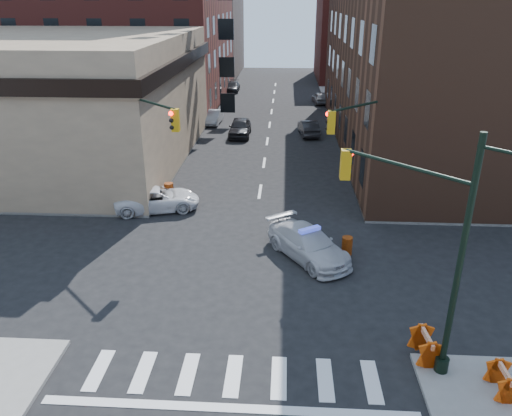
# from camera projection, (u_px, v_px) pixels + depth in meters

# --- Properties ---
(ground) EXTENTS (140.00, 140.00, 0.00)m
(ground) POSITION_uv_depth(u_px,v_px,m) (248.00, 271.00, 22.60)
(ground) COLOR black
(ground) RESTS_ON ground
(sidewalk_nw) EXTENTS (34.00, 54.50, 0.15)m
(sidewalk_nw) POSITION_uv_depth(u_px,v_px,m) (59.00, 111.00, 53.92)
(sidewalk_nw) COLOR gray
(sidewalk_nw) RESTS_ON ground
(sidewalk_ne) EXTENTS (34.00, 54.50, 0.15)m
(sidewalk_ne) POSITION_uv_depth(u_px,v_px,m) (494.00, 116.00, 51.40)
(sidewalk_ne) COLOR gray
(sidewalk_ne) RESTS_ON ground
(bank_building) EXTENTS (22.00, 22.00, 9.00)m
(bank_building) POSITION_uv_depth(u_px,v_px,m) (36.00, 98.00, 36.93)
(bank_building) COLOR #9F8768
(bank_building) RESTS_ON ground
(commercial_row_ne) EXTENTS (14.00, 34.00, 14.00)m
(commercial_row_ne) POSITION_uv_depth(u_px,v_px,m) (431.00, 57.00, 39.82)
(commercial_row_ne) COLOR #502F20
(commercial_row_ne) RESTS_ON ground
(filler_nw) EXTENTS (20.00, 18.00, 16.00)m
(filler_nw) POSITION_uv_depth(u_px,v_px,m) (175.00, 21.00, 77.30)
(filler_nw) COLOR brown
(filler_nw) RESTS_ON ground
(filler_ne) EXTENTS (16.00, 16.00, 12.00)m
(filler_ne) POSITION_uv_depth(u_px,v_px,m) (373.00, 37.00, 72.77)
(filler_ne) COLOR maroon
(filler_ne) RESTS_ON ground
(signal_pole_se) EXTENTS (5.40, 5.27, 8.00)m
(signal_pole_se) POSITION_uv_depth(u_px,v_px,m) (429.00, 237.00, 15.39)
(signal_pole_se) COLOR black
(signal_pole_se) RESTS_ON sidewalk_se
(signal_pole_nw) EXTENTS (3.58, 3.67, 8.00)m
(signal_pole_nw) POSITION_uv_depth(u_px,v_px,m) (144.00, 144.00, 26.13)
(signal_pole_nw) COLOR black
(signal_pole_nw) RESTS_ON sidewalk_nw
(signal_pole_ne) EXTENTS (3.67, 3.58, 8.00)m
(signal_pole_ne) POSITION_uv_depth(u_px,v_px,m) (369.00, 148.00, 25.50)
(signal_pole_ne) COLOR black
(signal_pole_ne) RESTS_ON sidewalk_ne
(tree_ne_near) EXTENTS (3.00, 3.00, 4.85)m
(tree_ne_near) POSITION_uv_depth(u_px,v_px,m) (353.00, 93.00, 44.71)
(tree_ne_near) COLOR black
(tree_ne_near) RESTS_ON sidewalk_ne
(tree_ne_far) EXTENTS (3.00, 3.00, 4.85)m
(tree_ne_far) POSITION_uv_depth(u_px,v_px,m) (344.00, 79.00, 52.06)
(tree_ne_far) COLOR black
(tree_ne_far) RESTS_ON sidewalk_ne
(police_car) EXTENTS (4.47, 5.23, 1.44)m
(police_car) POSITION_uv_depth(u_px,v_px,m) (308.00, 244.00, 23.49)
(police_car) COLOR silver
(police_car) RESTS_ON ground
(pickup) EXTENTS (5.28, 3.50, 1.35)m
(pickup) POSITION_uv_depth(u_px,v_px,m) (157.00, 199.00, 28.82)
(pickup) COLOR silver
(pickup) RESTS_ON ground
(parked_car_wnear) EXTENTS (1.84, 4.55, 1.55)m
(parked_car_wnear) POSITION_uv_depth(u_px,v_px,m) (240.00, 127.00, 44.20)
(parked_car_wnear) COLOR black
(parked_car_wnear) RESTS_ON ground
(parked_car_wfar) EXTENTS (1.56, 3.96, 1.28)m
(parked_car_wfar) POSITION_uv_depth(u_px,v_px,m) (213.00, 117.00, 48.54)
(parked_car_wfar) COLOR #979A9F
(parked_car_wfar) RESTS_ON ground
(parked_car_wdeep) EXTENTS (1.84, 4.40, 1.27)m
(parked_car_wdeep) POSITION_uv_depth(u_px,v_px,m) (232.00, 87.00, 64.98)
(parked_car_wdeep) COLOR black
(parked_car_wdeep) RESTS_ON ground
(parked_car_enear) EXTENTS (1.94, 4.26, 1.35)m
(parked_car_enear) POSITION_uv_depth(u_px,v_px,m) (308.00, 128.00, 44.46)
(parked_car_enear) COLOR black
(parked_car_enear) RESTS_ON ground
(parked_car_efar) EXTENTS (2.03, 4.06, 1.33)m
(parked_car_efar) POSITION_uv_depth(u_px,v_px,m) (320.00, 97.00, 57.86)
(parked_car_efar) COLOR gray
(parked_car_efar) RESTS_ON ground
(pedestrian_a) EXTENTS (0.74, 0.59, 1.77)m
(pedestrian_a) POSITION_uv_depth(u_px,v_px,m) (90.00, 175.00, 31.59)
(pedestrian_a) COLOR black
(pedestrian_a) RESTS_ON sidewalk_nw
(pedestrian_b) EXTENTS (0.89, 0.77, 1.58)m
(pedestrian_b) POSITION_uv_depth(u_px,v_px,m) (67.00, 186.00, 30.08)
(pedestrian_b) COLOR black
(pedestrian_b) RESTS_ON sidewalk_nw
(pedestrian_c) EXTENTS (0.96, 0.93, 1.61)m
(pedestrian_c) POSITION_uv_depth(u_px,v_px,m) (77.00, 183.00, 30.43)
(pedestrian_c) COLOR #1E252E
(pedestrian_c) RESTS_ON sidewalk_nw
(barrel_road) EXTENTS (0.62, 0.62, 0.90)m
(barrel_road) POSITION_uv_depth(u_px,v_px,m) (347.00, 246.00, 23.90)
(barrel_road) COLOR #C45D09
(barrel_road) RESTS_ON ground
(barrel_bank) EXTENTS (0.66, 0.66, 0.99)m
(barrel_bank) POSITION_uv_depth(u_px,v_px,m) (169.00, 191.00, 30.51)
(barrel_bank) COLOR #DF510A
(barrel_bank) RESTS_ON ground
(barricade_se_a) EXTENTS (0.74, 1.33, 0.97)m
(barricade_se_a) POSITION_uv_depth(u_px,v_px,m) (425.00, 346.00, 16.76)
(barricade_se_a) COLOR #EC390B
(barricade_se_a) RESTS_ON sidewalk_se
(barricade_se_b) EXTENTS (0.61, 1.18, 0.88)m
(barricade_se_b) POSITION_uv_depth(u_px,v_px,m) (503.00, 381.00, 15.29)
(barricade_se_b) COLOR red
(barricade_se_b) RESTS_ON sidewalk_se
(barricade_nw_a) EXTENTS (1.42, 0.83, 1.01)m
(barricade_nw_a) POSITION_uv_depth(u_px,v_px,m) (118.00, 190.00, 30.16)
(barricade_nw_a) COLOR orange
(barricade_nw_a) RESTS_ON sidewalk_nw
(barricade_nw_b) EXTENTS (1.20, 0.61, 0.89)m
(barricade_nw_b) POSITION_uv_depth(u_px,v_px,m) (96.00, 201.00, 28.79)
(barricade_nw_b) COLOR #E5480A
(barricade_nw_b) RESTS_ON sidewalk_nw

